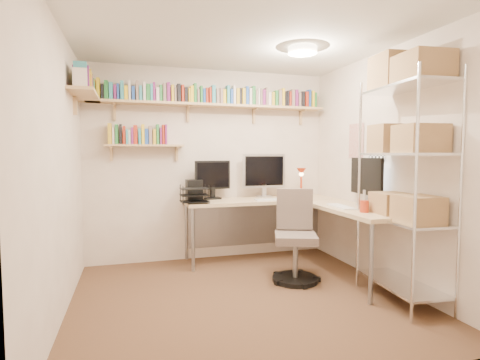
% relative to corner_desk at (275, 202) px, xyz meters
% --- Properties ---
extents(ground, '(3.20, 3.20, 0.00)m').
position_rel_corner_desk_xyz_m(ground, '(-0.70, -0.94, -0.80)').
color(ground, '#472C1E').
rests_on(ground, ground).
extents(room_shell, '(3.24, 3.04, 2.52)m').
position_rel_corner_desk_xyz_m(room_shell, '(-0.70, -0.94, 0.75)').
color(room_shell, '#C3B09F').
rests_on(room_shell, ground).
extents(wall_shelves, '(3.12, 1.09, 0.80)m').
position_rel_corner_desk_xyz_m(wall_shelves, '(-1.12, 0.35, 1.23)').
color(wall_shelves, tan).
rests_on(wall_shelves, ground).
extents(corner_desk, '(2.15, 2.09, 1.40)m').
position_rel_corner_desk_xyz_m(corner_desk, '(0.00, 0.00, 0.00)').
color(corner_desk, '#CFBE86').
rests_on(corner_desk, ground).
extents(office_chair, '(0.57, 0.58, 1.00)m').
position_rel_corner_desk_xyz_m(office_chair, '(0.00, -0.61, -0.37)').
color(office_chair, black).
rests_on(office_chair, ground).
extents(wire_rack, '(0.53, 0.95, 2.35)m').
position_rel_corner_desk_xyz_m(wire_rack, '(0.72, -1.44, 0.74)').
color(wire_rack, silver).
rests_on(wire_rack, ground).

